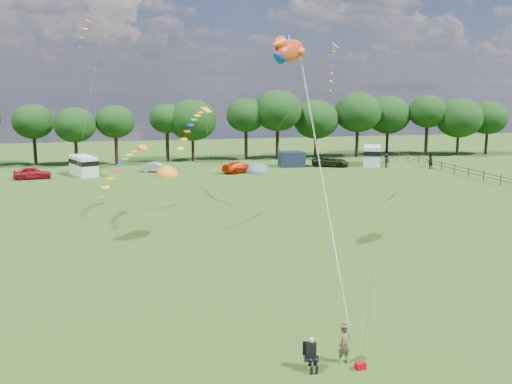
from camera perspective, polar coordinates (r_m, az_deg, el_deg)
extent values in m
plane|color=black|center=(30.03, 3.54, -10.25)|extent=(180.00, 180.00, 0.00)
cylinder|color=black|center=(84.49, -21.22, 3.85)|extent=(0.47, 0.47, 3.90)
ellipsoid|color=black|center=(84.17, -21.40, 6.59)|extent=(5.58, 5.58, 4.74)
cylinder|color=black|center=(80.88, -17.52, 3.69)|extent=(0.44, 0.44, 3.56)
ellipsoid|color=black|center=(80.55, -17.67, 6.42)|extent=(5.56, 5.56, 4.73)
cylinder|color=black|center=(81.58, -13.78, 4.07)|extent=(0.47, 0.47, 3.95)
ellipsoid|color=black|center=(81.26, -13.91, 6.85)|extent=(5.33, 5.33, 4.53)
cylinder|color=black|center=(83.58, -8.85, 4.52)|extent=(0.50, 0.50, 4.33)
ellipsoid|color=black|center=(83.27, -8.92, 7.27)|extent=(4.95, 4.95, 4.21)
cylinder|color=black|center=(83.52, -6.33, 4.22)|extent=(0.43, 0.43, 3.31)
ellipsoid|color=black|center=(83.17, -6.39, 7.17)|extent=(7.03, 7.03, 5.98)
cylinder|color=black|center=(85.00, -1.01, 4.75)|extent=(0.50, 0.50, 4.36)
ellipsoid|color=black|center=(84.68, -1.02, 7.70)|extent=(5.84, 5.84, 4.97)
cylinder|color=black|center=(85.23, 2.15, 4.82)|extent=(0.51, 0.51, 4.55)
ellipsoid|color=black|center=(84.89, 2.17, 8.15)|extent=(7.15, 7.15, 6.08)
cylinder|color=black|center=(87.81, 5.96, 4.50)|extent=(0.42, 0.42, 3.21)
ellipsoid|color=black|center=(87.48, 6.02, 7.23)|extent=(6.90, 6.90, 5.86)
cylinder|color=black|center=(89.48, 10.06, 4.82)|extent=(0.48, 0.48, 4.17)
ellipsoid|color=black|center=(89.16, 10.15, 7.87)|extent=(7.16, 7.16, 6.09)
cylinder|color=black|center=(93.74, 12.97, 4.80)|extent=(0.45, 0.45, 3.66)
ellipsoid|color=black|center=(93.43, 13.08, 7.53)|extent=(7.05, 7.05, 5.99)
cylinder|color=black|center=(94.03, 16.65, 4.95)|extent=(0.52, 0.52, 4.65)
ellipsoid|color=black|center=(93.73, 16.79, 7.72)|extent=(5.96, 5.96, 5.06)
cylinder|color=black|center=(95.41, 19.50, 4.42)|extent=(0.42, 0.42, 3.19)
ellipsoid|color=black|center=(95.10, 19.66, 7.00)|extent=(7.23, 7.23, 6.14)
cylinder|color=black|center=(98.73, 22.03, 4.54)|extent=(0.44, 0.44, 3.52)
ellipsoid|color=black|center=(98.45, 22.20, 6.91)|extent=(6.22, 6.22, 5.28)
cylinder|color=#472D19|center=(67.95, 23.26, 1.12)|extent=(0.12, 0.12, 1.20)
cylinder|color=#472D19|center=(66.72, 24.04, 1.21)|extent=(0.08, 3.00, 0.08)
cylinder|color=#472D19|center=(66.77, 24.01, 0.87)|extent=(0.08, 3.00, 0.08)
cylinder|color=#472D19|center=(70.35, 21.82, 1.51)|extent=(0.12, 0.12, 1.20)
cylinder|color=#472D19|center=(69.10, 22.55, 1.61)|extent=(0.08, 3.00, 0.08)
cylinder|color=#472D19|center=(69.15, 22.53, 1.28)|extent=(0.08, 3.00, 0.08)
cylinder|color=#472D19|center=(72.80, 20.48, 1.88)|extent=(0.12, 0.12, 1.20)
cylinder|color=#472D19|center=(71.52, 21.16, 1.97)|extent=(0.08, 3.00, 0.08)
cylinder|color=#472D19|center=(71.58, 21.14, 1.66)|extent=(0.08, 3.00, 0.08)
cylinder|color=#472D19|center=(75.29, 19.23, 2.22)|extent=(0.12, 0.12, 1.20)
cylinder|color=#472D19|center=(73.99, 19.86, 2.32)|extent=(0.08, 3.00, 0.08)
cylinder|color=#472D19|center=(74.05, 19.84, 2.01)|extent=(0.08, 3.00, 0.08)
cylinder|color=#472D19|center=(77.81, 18.06, 2.54)|extent=(0.12, 0.12, 1.20)
cylinder|color=#472D19|center=(76.50, 18.65, 2.64)|extent=(0.08, 3.00, 0.08)
cylinder|color=#472D19|center=(76.55, 18.63, 2.34)|extent=(0.08, 3.00, 0.08)
cylinder|color=#472D19|center=(80.37, 16.96, 2.83)|extent=(0.12, 0.12, 1.20)
cylinder|color=#472D19|center=(79.04, 17.51, 2.94)|extent=(0.08, 3.00, 0.08)
cylinder|color=#472D19|center=(79.09, 17.50, 2.65)|extent=(0.08, 3.00, 0.08)
cylinder|color=#472D19|center=(82.95, 15.92, 3.11)|extent=(0.12, 0.12, 1.20)
cylinder|color=#472D19|center=(81.61, 16.45, 3.22)|extent=(0.08, 3.00, 0.08)
cylinder|color=#472D19|center=(81.66, 16.43, 2.94)|extent=(0.08, 3.00, 0.08)
cylinder|color=#472D19|center=(85.57, 14.96, 3.37)|extent=(0.12, 0.12, 1.20)
cylinder|color=#472D19|center=(84.22, 15.44, 3.48)|extent=(0.08, 3.00, 0.08)
cylinder|color=#472D19|center=(84.26, 15.43, 3.21)|extent=(0.08, 3.00, 0.08)
cylinder|color=#472D19|center=(88.20, 14.04, 3.61)|extent=(0.12, 0.12, 1.20)
cylinder|color=#472D19|center=(86.84, 14.50, 3.72)|extent=(0.08, 3.00, 0.08)
cylinder|color=#472D19|center=(86.89, 14.49, 3.46)|extent=(0.08, 3.00, 0.08)
imported|color=maroon|center=(71.67, -21.47, 1.78)|extent=(4.47, 2.13, 1.44)
imported|color=#9BA0A5|center=(73.29, -9.97, 2.46)|extent=(3.80, 2.61, 1.26)
imported|color=#B82203|center=(71.73, -1.63, 2.48)|extent=(4.93, 3.44, 1.36)
imported|color=black|center=(77.92, 7.43, 3.05)|extent=(5.64, 4.18, 1.40)
cube|color=silver|center=(72.40, -16.87, 2.52)|extent=(3.67, 5.20, 2.39)
cube|color=black|center=(72.34, -16.89, 2.91)|extent=(3.74, 5.31, 0.57)
cylinder|color=black|center=(71.10, -16.45, 1.71)|extent=(0.72, 0.48, 0.67)
cylinder|color=black|center=(73.94, -17.20, 1.99)|extent=(0.72, 0.48, 0.67)
cube|color=silver|center=(80.43, 11.52, 3.59)|extent=(4.21, 5.70, 2.62)
cube|color=black|center=(80.37, 11.54, 3.97)|extent=(4.29, 5.81, 0.62)
cylinder|color=black|center=(78.91, 11.50, 2.78)|extent=(0.78, 0.55, 0.74)
cylinder|color=black|center=(82.18, 11.50, 3.07)|extent=(0.78, 0.55, 0.74)
ellipsoid|color=orange|center=(70.38, -8.86, 1.66)|extent=(2.72, 3.12, 2.23)
cylinder|color=orange|center=(70.37, -8.86, 1.68)|extent=(2.85, 2.85, 0.08)
ellipsoid|color=#445662|center=(71.88, 0.18, 1.97)|extent=(3.15, 3.63, 2.46)
cylinder|color=#445662|center=(71.87, 0.18, 1.99)|extent=(3.31, 3.31, 0.08)
cube|color=#141D30|center=(77.47, 3.57, 3.31)|extent=(3.31, 2.72, 2.03)
imported|color=brown|center=(23.15, 8.84, -14.82)|extent=(0.62, 0.46, 1.55)
cylinder|color=#99999E|center=(22.45, 5.18, -17.10)|extent=(0.02, 0.02, 0.47)
cylinder|color=#99999E|center=(22.59, 6.31, -16.95)|extent=(0.02, 0.02, 0.47)
cylinder|color=#99999E|center=(22.83, 4.82, -16.60)|extent=(0.02, 0.02, 0.47)
cylinder|color=#99999E|center=(22.96, 5.93, -16.46)|extent=(0.02, 0.02, 0.47)
cube|color=black|center=(22.60, 5.57, -16.25)|extent=(0.68, 0.66, 0.05)
cube|color=black|center=(22.68, 5.38, -15.31)|extent=(0.51, 0.24, 0.56)
cube|color=black|center=(22.49, 5.55, -15.46)|extent=(0.45, 0.37, 0.59)
sphere|color=tan|center=(22.30, 5.59, -14.54)|extent=(0.22, 0.22, 0.22)
cube|color=#A70012|center=(23.06, 10.40, -16.73)|extent=(0.42, 0.31, 0.27)
ellipsoid|color=red|center=(36.20, 3.28, 13.91)|extent=(3.32, 3.35, 1.98)
ellipsoid|color=yellow|center=(36.19, 3.28, 13.67)|extent=(2.07, 2.09, 1.09)
cone|color=#DE4609|center=(34.91, 2.09, 14.56)|extent=(1.47, 1.48, 1.04)
cone|color=#0131BC|center=(34.87, 2.09, 13.55)|extent=(1.47, 1.48, 1.04)
cone|color=#0131BC|center=(36.34, 3.37, 14.91)|extent=(1.14, 1.14, 0.89)
sphere|color=white|center=(37.43, 3.66, 14.08)|extent=(0.33, 0.33, 0.33)
sphere|color=black|center=(37.53, 3.65, 14.07)|extent=(0.17, 0.17, 0.17)
cube|color=yellow|center=(58.87, -15.34, 18.06)|extent=(0.51, 0.58, 0.13)
cube|color=#198C1E|center=(58.33, -15.62, 17.70)|extent=(0.50, 0.58, 0.14)
cube|color=#0C1EB2|center=(57.79, -15.89, 17.26)|extent=(0.50, 0.58, 0.15)
cube|color=red|center=(57.24, -16.16, 16.72)|extent=(0.50, 0.58, 0.15)
cube|color=orange|center=(56.68, -16.44, 16.10)|extent=(0.49, 0.57, 0.16)
cube|color=yellow|center=(56.13, -16.71, 15.38)|extent=(0.49, 0.57, 0.17)
cube|color=#198C1E|center=(55.58, -16.98, 14.56)|extent=(0.48, 0.57, 0.18)
cube|color=#0C1EB2|center=(55.04, -17.25, 13.65)|extent=(0.47, 0.56, 0.19)
cube|color=#D1950C|center=(51.10, -11.21, 4.42)|extent=(0.87, 0.82, 0.42)
cube|color=red|center=(50.65, -11.64, 4.23)|extent=(0.67, 0.50, 0.12)
cube|color=orange|center=(50.21, -12.08, 3.99)|extent=(0.66, 0.50, 0.13)
cube|color=yellow|center=(49.79, -12.53, 3.66)|extent=(0.66, 0.50, 0.14)
cube|color=#198C1E|center=(49.37, -12.98, 3.22)|extent=(0.66, 0.49, 0.15)
cube|color=#0C1EB2|center=(48.98, -13.43, 2.69)|extent=(0.66, 0.49, 0.16)
cube|color=red|center=(48.60, -13.88, 2.05)|extent=(0.66, 0.48, 0.17)
cube|color=orange|center=(48.24, -14.34, 1.32)|extent=(0.65, 0.48, 0.18)
cube|color=yellow|center=(47.91, -14.80, 0.47)|extent=(0.65, 0.47, 0.19)
cube|color=#198C1E|center=(47.60, -15.26, -0.48)|extent=(0.65, 0.46, 0.20)
cube|color=#C8D309|center=(45.23, -4.98, 8.20)|extent=(0.90, 0.90, 0.42)
cube|color=red|center=(44.66, -5.28, 8.08)|extent=(0.63, 0.61, 0.12)
cube|color=orange|center=(44.09, -5.59, 7.89)|extent=(0.63, 0.61, 0.13)
cube|color=yellow|center=(43.52, -5.90, 7.60)|extent=(0.63, 0.61, 0.14)
cube|color=#198C1E|center=(42.96, -6.22, 7.20)|extent=(0.62, 0.60, 0.15)
cube|color=#0C1EB2|center=(42.41, -6.55, 6.67)|extent=(0.62, 0.60, 0.16)
cube|color=red|center=(41.87, -6.88, 6.03)|extent=(0.62, 0.60, 0.17)
cube|color=orange|center=(41.34, -7.22, 5.25)|extent=(0.61, 0.59, 0.18)
cube|color=yellow|center=(40.83, -7.56, 4.34)|extent=(0.61, 0.59, 0.19)
imported|color=black|center=(78.80, 16.98, 2.96)|extent=(1.06, 0.81, 1.94)
imported|color=black|center=(78.35, 12.88, 3.09)|extent=(1.33, 1.02, 1.87)
cube|color=yellow|center=(53.54, 7.93, 14.34)|extent=(0.85, 0.88, 0.41)
cube|color=red|center=(52.99, 7.89, 14.21)|extent=(0.56, 0.64, 0.12)
cube|color=orange|center=(52.43, 7.84, 14.03)|extent=(0.56, 0.64, 0.13)
cube|color=yellow|center=(51.87, 7.80, 13.76)|extent=(0.55, 0.64, 0.14)
cube|color=#198C1E|center=(51.31, 7.75, 13.39)|extent=(0.55, 0.63, 0.15)
cube|color=#0C1EB2|center=(50.75, 7.69, 12.93)|extent=(0.54, 0.63, 0.16)
cube|color=red|center=(50.18, 7.64, 12.36)|extent=(0.54, 0.63, 0.17)
cube|color=orange|center=(49.62, 7.58, 11.69)|extent=(0.53, 0.62, 0.18)
cube|color=yellow|center=(49.07, 7.52, 10.91)|extent=(0.53, 0.62, 0.19)
cube|color=#198C1E|center=(48.53, 7.45, 10.02)|extent=(0.52, 0.62, 0.20)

